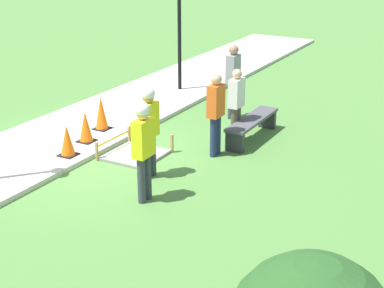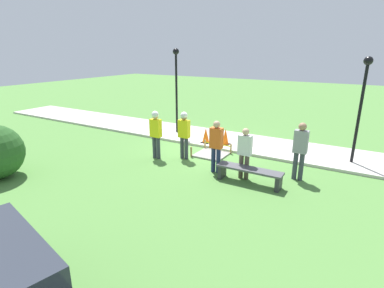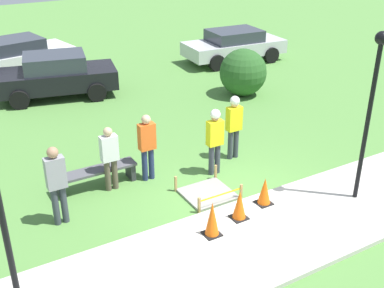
{
  "view_description": "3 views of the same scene",
  "coord_description": "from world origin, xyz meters",
  "px_view_note": "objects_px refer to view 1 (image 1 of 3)",
  "views": [
    {
      "loc": [
        8.81,
        7.12,
        4.49
      ],
      "look_at": [
        0.11,
        2.27,
        0.72
      ],
      "focal_mm": 55.0,
      "sensor_mm": 36.0,
      "label": 1
    },
    {
      "loc": [
        -5.2,
        10.25,
        3.8
      ],
      "look_at": [
        -0.45,
        2.23,
        0.88
      ],
      "focal_mm": 28.0,
      "sensor_mm": 36.0,
      "label": 2
    },
    {
      "loc": [
        -5.56,
        -7.48,
        5.98
      ],
      "look_at": [
        -0.34,
        1.47,
        0.99
      ],
      "focal_mm": 45.0,
      "sensor_mm": 36.0,
      "label": 3
    }
  ],
  "objects_px": {
    "traffic_cone_sidewalk_edge": "(67,141)",
    "worker_assistant": "(149,124)",
    "traffic_cone_far_patch": "(86,127)",
    "bystander_in_white_shirt": "(233,77)",
    "traffic_cone_near_patch": "(101,113)",
    "lamppost_far": "(179,4)",
    "park_bench": "(252,124)",
    "bystander_in_orange_shirt": "(216,110)",
    "bystander_in_gray_shirt": "(236,101)",
    "worker_supervisor": "(143,143)"
  },
  "relations": [
    {
      "from": "park_bench",
      "to": "bystander_in_white_shirt",
      "type": "relative_size",
      "value": 1.09
    },
    {
      "from": "bystander_in_gray_shirt",
      "to": "worker_supervisor",
      "type": "bearing_deg",
      "value": -1.75
    },
    {
      "from": "bystander_in_gray_shirt",
      "to": "lamppost_far",
      "type": "height_order",
      "value": "lamppost_far"
    },
    {
      "from": "worker_supervisor",
      "to": "bystander_in_gray_shirt",
      "type": "height_order",
      "value": "worker_supervisor"
    },
    {
      "from": "bystander_in_orange_shirt",
      "to": "bystander_in_white_shirt",
      "type": "xyz_separation_m",
      "value": [
        -2.41,
        -0.76,
        0.05
      ]
    },
    {
      "from": "traffic_cone_near_patch",
      "to": "worker_assistant",
      "type": "height_order",
      "value": "worker_assistant"
    },
    {
      "from": "traffic_cone_sidewalk_edge",
      "to": "worker_assistant",
      "type": "distance_m",
      "value": 1.98
    },
    {
      "from": "traffic_cone_far_patch",
      "to": "lamppost_far",
      "type": "bearing_deg",
      "value": -175.26
    },
    {
      "from": "worker_supervisor",
      "to": "park_bench",
      "type": "bearing_deg",
      "value": 174.24
    },
    {
      "from": "traffic_cone_near_patch",
      "to": "worker_assistant",
      "type": "relative_size",
      "value": 0.44
    },
    {
      "from": "bystander_in_white_shirt",
      "to": "worker_assistant",
      "type": "bearing_deg",
      "value": 2.67
    },
    {
      "from": "traffic_cone_sidewalk_edge",
      "to": "bystander_in_gray_shirt",
      "type": "bearing_deg",
      "value": 136.98
    },
    {
      "from": "park_bench",
      "to": "traffic_cone_sidewalk_edge",
      "type": "bearing_deg",
      "value": -43.13
    },
    {
      "from": "worker_supervisor",
      "to": "bystander_in_white_shirt",
      "type": "relative_size",
      "value": 0.98
    },
    {
      "from": "traffic_cone_near_patch",
      "to": "traffic_cone_sidewalk_edge",
      "type": "height_order",
      "value": "traffic_cone_near_patch"
    },
    {
      "from": "traffic_cone_near_patch",
      "to": "worker_supervisor",
      "type": "height_order",
      "value": "worker_supervisor"
    },
    {
      "from": "worker_supervisor",
      "to": "traffic_cone_near_patch",
      "type": "bearing_deg",
      "value": -131.26
    },
    {
      "from": "traffic_cone_far_patch",
      "to": "worker_assistant",
      "type": "bearing_deg",
      "value": 71.34
    },
    {
      "from": "traffic_cone_far_patch",
      "to": "bystander_in_gray_shirt",
      "type": "xyz_separation_m",
      "value": [
        -1.83,
        2.65,
        0.47
      ]
    },
    {
      "from": "park_bench",
      "to": "bystander_in_white_shirt",
      "type": "bearing_deg",
      "value": -138.5
    },
    {
      "from": "traffic_cone_far_patch",
      "to": "bystander_in_white_shirt",
      "type": "bearing_deg",
      "value": 150.14
    },
    {
      "from": "bystander_in_white_shirt",
      "to": "traffic_cone_near_patch",
      "type": "bearing_deg",
      "value": -40.2
    },
    {
      "from": "traffic_cone_far_patch",
      "to": "bystander_in_white_shirt",
      "type": "distance_m",
      "value": 3.83
    },
    {
      "from": "park_bench",
      "to": "worker_assistant",
      "type": "height_order",
      "value": "worker_assistant"
    },
    {
      "from": "bystander_in_gray_shirt",
      "to": "lamppost_far",
      "type": "xyz_separation_m",
      "value": [
        -2.8,
        -3.04,
        1.54
      ]
    },
    {
      "from": "traffic_cone_near_patch",
      "to": "bystander_in_orange_shirt",
      "type": "relative_size",
      "value": 0.44
    },
    {
      "from": "traffic_cone_far_patch",
      "to": "bystander_in_gray_shirt",
      "type": "relative_size",
      "value": 0.41
    },
    {
      "from": "bystander_in_orange_shirt",
      "to": "lamppost_far",
      "type": "relative_size",
      "value": 0.49
    },
    {
      "from": "traffic_cone_near_patch",
      "to": "traffic_cone_sidewalk_edge",
      "type": "distance_m",
      "value": 1.67
    },
    {
      "from": "lamppost_far",
      "to": "park_bench",
      "type": "bearing_deg",
      "value": 52.67
    },
    {
      "from": "traffic_cone_near_patch",
      "to": "park_bench",
      "type": "bearing_deg",
      "value": 112.51
    },
    {
      "from": "bystander_in_orange_shirt",
      "to": "traffic_cone_near_patch",
      "type": "bearing_deg",
      "value": -88.87
    },
    {
      "from": "traffic_cone_near_patch",
      "to": "traffic_cone_far_patch",
      "type": "xyz_separation_m",
      "value": [
        0.81,
        0.2,
        -0.05
      ]
    },
    {
      "from": "park_bench",
      "to": "bystander_in_orange_shirt",
      "type": "distance_m",
      "value": 1.41
    },
    {
      "from": "bystander_in_white_shirt",
      "to": "park_bench",
      "type": "bearing_deg",
      "value": 41.5
    },
    {
      "from": "bystander_in_gray_shirt",
      "to": "park_bench",
      "type": "bearing_deg",
      "value": 135.78
    },
    {
      "from": "traffic_cone_far_patch",
      "to": "worker_assistant",
      "type": "relative_size",
      "value": 0.38
    },
    {
      "from": "traffic_cone_sidewalk_edge",
      "to": "lamppost_far",
      "type": "relative_size",
      "value": 0.18
    },
    {
      "from": "traffic_cone_near_patch",
      "to": "traffic_cone_far_patch",
      "type": "height_order",
      "value": "traffic_cone_near_patch"
    },
    {
      "from": "traffic_cone_far_patch",
      "to": "lamppost_far",
      "type": "distance_m",
      "value": 5.06
    },
    {
      "from": "worker_supervisor",
      "to": "bystander_in_orange_shirt",
      "type": "bearing_deg",
      "value": 177.72
    },
    {
      "from": "bystander_in_white_shirt",
      "to": "lamppost_far",
      "type": "height_order",
      "value": "lamppost_far"
    },
    {
      "from": "worker_supervisor",
      "to": "lamppost_far",
      "type": "distance_m",
      "value": 7.02
    },
    {
      "from": "worker_supervisor",
      "to": "worker_assistant",
      "type": "xyz_separation_m",
      "value": [
        -0.9,
        -0.48,
        -0.02
      ]
    },
    {
      "from": "worker_assistant",
      "to": "bystander_in_orange_shirt",
      "type": "relative_size",
      "value": 1.01
    },
    {
      "from": "traffic_cone_far_patch",
      "to": "worker_supervisor",
      "type": "height_order",
      "value": "worker_supervisor"
    },
    {
      "from": "bystander_in_gray_shirt",
      "to": "worker_assistant",
      "type": "bearing_deg",
      "value": -13.0
    },
    {
      "from": "traffic_cone_far_patch",
      "to": "traffic_cone_sidewalk_edge",
      "type": "distance_m",
      "value": 0.83
    },
    {
      "from": "worker_assistant",
      "to": "traffic_cone_sidewalk_edge",
      "type": "bearing_deg",
      "value": -86.54
    },
    {
      "from": "park_bench",
      "to": "worker_supervisor",
      "type": "height_order",
      "value": "worker_supervisor"
    }
  ]
}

